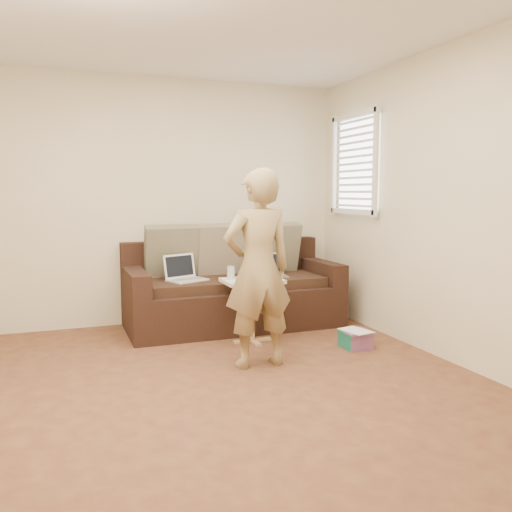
% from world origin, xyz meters
% --- Properties ---
extents(floor, '(4.50, 4.50, 0.00)m').
position_xyz_m(floor, '(0.00, 0.00, 0.00)').
color(floor, '#522A1E').
rests_on(floor, ground).
extents(ceiling, '(4.50, 4.50, 0.00)m').
position_xyz_m(ceiling, '(0.00, 0.00, 2.60)').
color(ceiling, white).
rests_on(ceiling, wall_back).
extents(wall_back, '(4.00, 0.00, 4.00)m').
position_xyz_m(wall_back, '(0.00, 2.25, 1.30)').
color(wall_back, beige).
rests_on(wall_back, ground).
extents(wall_front, '(4.00, 0.00, 4.00)m').
position_xyz_m(wall_front, '(0.00, -2.25, 1.30)').
color(wall_front, beige).
rests_on(wall_front, ground).
extents(wall_right, '(0.00, 4.50, 4.50)m').
position_xyz_m(wall_right, '(2.00, 0.00, 1.30)').
color(wall_right, beige).
rests_on(wall_right, ground).
extents(window_blinds, '(0.12, 0.88, 1.08)m').
position_xyz_m(window_blinds, '(1.95, 1.50, 1.70)').
color(window_blinds, white).
rests_on(window_blinds, wall_right).
extents(sofa, '(2.20, 0.95, 0.85)m').
position_xyz_m(sofa, '(0.69, 1.77, 0.42)').
color(sofa, black).
rests_on(sofa, ground).
extents(pillow_left, '(0.55, 0.29, 0.57)m').
position_xyz_m(pillow_left, '(0.09, 2.01, 0.79)').
color(pillow_left, '#615A47').
rests_on(pillow_left, sofa).
extents(pillow_mid, '(0.55, 0.27, 0.57)m').
position_xyz_m(pillow_mid, '(0.64, 2.00, 0.79)').
color(pillow_mid, '#736752').
rests_on(pillow_mid, sofa).
extents(pillow_right, '(0.55, 0.28, 0.57)m').
position_xyz_m(pillow_right, '(1.24, 1.98, 0.79)').
color(pillow_right, '#615A47').
rests_on(pillow_right, sofa).
extents(laptop_silver, '(0.37, 0.29, 0.23)m').
position_xyz_m(laptop_silver, '(1.06, 1.67, 0.52)').
color(laptop_silver, '#B7BABC').
rests_on(laptop_silver, sofa).
extents(laptop_white, '(0.44, 0.39, 0.27)m').
position_xyz_m(laptop_white, '(0.19, 1.72, 0.52)').
color(laptop_white, white).
rests_on(laptop_white, sofa).
extents(person, '(0.60, 0.42, 1.59)m').
position_xyz_m(person, '(0.47, 0.47, 0.80)').
color(person, '#988F53').
rests_on(person, ground).
extents(side_table, '(0.54, 0.38, 0.60)m').
position_xyz_m(side_table, '(0.67, 1.15, 0.30)').
color(side_table, silver).
rests_on(side_table, ground).
extents(drinking_glass, '(0.07, 0.07, 0.12)m').
position_xyz_m(drinking_glass, '(0.48, 1.22, 0.66)').
color(drinking_glass, silver).
rests_on(drinking_glass, side_table).
extents(scissors, '(0.18, 0.11, 0.02)m').
position_xyz_m(scissors, '(0.70, 1.11, 0.60)').
color(scissors, silver).
rests_on(scissors, side_table).
extents(paper_on_table, '(0.25, 0.33, 0.00)m').
position_xyz_m(paper_on_table, '(0.74, 1.19, 0.60)').
color(paper_on_table, white).
rests_on(paper_on_table, side_table).
extents(striped_box, '(0.26, 0.26, 0.16)m').
position_xyz_m(striped_box, '(1.48, 0.63, 0.08)').
color(striped_box, '#D51F8F').
rests_on(striped_box, ground).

